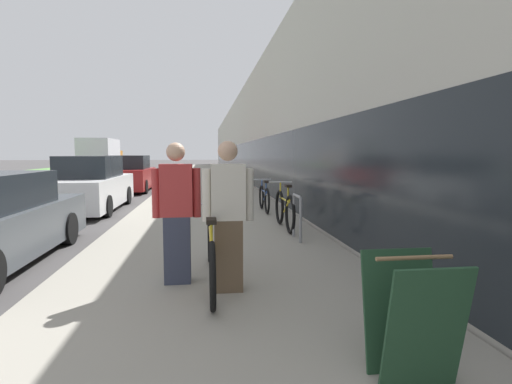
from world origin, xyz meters
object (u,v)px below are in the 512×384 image
(bike_rack_hoop, at_px, (297,212))
(cruiser_bike_middle, at_px, (264,198))
(sandwich_board_sign, at_px, (412,318))
(parked_sedan_far, at_px, (129,175))
(cruiser_bike_nearest, at_px, (285,210))
(moving_truck, at_px, (101,156))
(person_bystander, at_px, (177,213))
(vintage_roadster_curbside, at_px, (91,186))
(tandem_bicycle, at_px, (211,252))
(person_rider, at_px, (228,216))

(bike_rack_hoop, relative_size, cruiser_bike_middle, 0.49)
(sandwich_board_sign, height_order, parked_sedan_far, parked_sedan_far)
(cruiser_bike_nearest, height_order, cruiser_bike_middle, cruiser_bike_nearest)
(sandwich_board_sign, height_order, moving_truck, moving_truck)
(person_bystander, height_order, sandwich_board_sign, person_bystander)
(person_bystander, distance_m, cruiser_bike_nearest, 3.95)
(bike_rack_hoop, distance_m, parked_sedan_far, 12.53)
(person_bystander, relative_size, moving_truck, 0.28)
(vintage_roadster_curbside, distance_m, parked_sedan_far, 6.18)
(bike_rack_hoop, bearing_deg, tandem_bicycle, -125.57)
(tandem_bicycle, height_order, sandwich_board_sign, tandem_bicycle)
(tandem_bicycle, relative_size, vintage_roadster_curbside, 0.54)
(tandem_bicycle, bearing_deg, cruiser_bike_middle, 75.26)
(cruiser_bike_nearest, height_order, sandwich_board_sign, cruiser_bike_nearest)
(cruiser_bike_nearest, relative_size, vintage_roadster_curbside, 0.40)
(tandem_bicycle, xyz_separation_m, cruiser_bike_middle, (1.59, 6.03, -0.01))
(vintage_roadster_curbside, bearing_deg, moving_truck, 103.00)
(vintage_roadster_curbside, bearing_deg, tandem_bicycle, -65.56)
(person_rider, bearing_deg, sandwich_board_sign, -60.12)
(moving_truck, bearing_deg, bike_rack_hoop, -69.80)
(sandwich_board_sign, bearing_deg, cruiser_bike_nearest, 87.42)
(person_bystander, xyz_separation_m, cruiser_bike_nearest, (2.04, 3.35, -0.46))
(person_rider, xyz_separation_m, cruiser_bike_middle, (1.39, 6.35, -0.51))
(tandem_bicycle, distance_m, sandwich_board_sign, 2.73)
(sandwich_board_sign, xyz_separation_m, parked_sedan_far, (-4.80, 16.10, 0.19))
(person_rider, bearing_deg, cruiser_bike_middle, 77.69)
(person_rider, bearing_deg, bike_rack_hoop, 61.16)
(vintage_roadster_curbside, bearing_deg, person_rider, -65.24)
(vintage_roadster_curbside, relative_size, moving_truck, 0.77)
(cruiser_bike_nearest, bearing_deg, sandwich_board_sign, -92.58)
(moving_truck, bearing_deg, cruiser_bike_middle, -67.12)
(cruiser_bike_middle, relative_size, vintage_roadster_curbside, 0.36)
(person_bystander, distance_m, moving_truck, 31.51)
(tandem_bicycle, distance_m, person_rider, 0.62)
(person_rider, relative_size, person_bystander, 1.01)
(bike_rack_hoop, bearing_deg, person_bystander, -132.43)
(tandem_bicycle, xyz_separation_m, person_bystander, (-0.41, 0.05, 0.49))
(person_rider, bearing_deg, vintage_roadster_curbside, 114.76)
(cruiser_bike_middle, bearing_deg, person_bystander, -108.46)
(tandem_bicycle, height_order, cruiser_bike_middle, tandem_bicycle)
(person_bystander, bearing_deg, cruiser_bike_middle, 71.54)
(person_bystander, xyz_separation_m, cruiser_bike_middle, (2.00, 5.98, -0.50))
(bike_rack_hoop, xyz_separation_m, cruiser_bike_nearest, (-0.01, 1.11, -0.10))
(person_bystander, relative_size, cruiser_bike_middle, 1.01)
(cruiser_bike_nearest, bearing_deg, person_bystander, -121.30)
(tandem_bicycle, bearing_deg, bike_rack_hoop, 54.43)
(person_bystander, distance_m, bike_rack_hoop, 3.06)
(person_bystander, height_order, moving_truck, moving_truck)
(person_bystander, bearing_deg, tandem_bicycle, -6.84)
(person_rider, height_order, cruiser_bike_nearest, person_rider)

